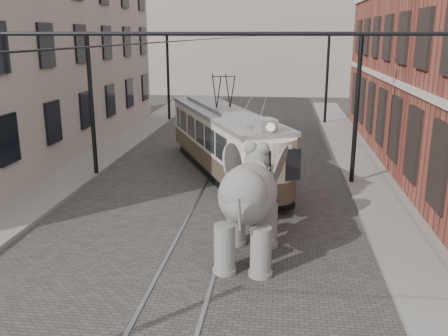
# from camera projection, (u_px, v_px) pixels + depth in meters

# --- Properties ---
(ground) EXTENTS (120.00, 120.00, 0.00)m
(ground) POSITION_uv_depth(u_px,v_px,m) (202.00, 237.00, 14.87)
(ground) COLOR #413E3C
(tram_rails) EXTENTS (1.54, 80.00, 0.02)m
(tram_rails) POSITION_uv_depth(u_px,v_px,m) (202.00, 237.00, 14.86)
(tram_rails) COLOR slate
(tram_rails) RESTS_ON ground
(sidewalk_right) EXTENTS (2.00, 60.00, 0.15)m
(sidewalk_right) POSITION_uv_depth(u_px,v_px,m) (406.00, 245.00, 14.16)
(sidewalk_right) COLOR slate
(sidewalk_right) RESTS_ON ground
(sidewalk_left) EXTENTS (2.00, 60.00, 0.15)m
(sidewalk_left) POSITION_uv_depth(u_px,v_px,m) (0.00, 225.00, 15.59)
(sidewalk_left) COLOR slate
(sidewalk_left) RESTS_ON ground
(stucco_building) EXTENTS (7.00, 24.00, 10.00)m
(stucco_building) POSITION_uv_depth(u_px,v_px,m) (15.00, 54.00, 24.39)
(stucco_building) COLOR gray
(stucco_building) RESTS_ON ground
(distant_block) EXTENTS (28.00, 10.00, 14.00)m
(distant_block) POSITION_uv_depth(u_px,v_px,m) (263.00, 24.00, 51.33)
(distant_block) COLOR gray
(distant_block) RESTS_ON ground
(catenary) EXTENTS (11.00, 30.20, 6.00)m
(catenary) POSITION_uv_depth(u_px,v_px,m) (217.00, 113.00, 18.89)
(catenary) COLOR black
(catenary) RESTS_ON ground
(tram) EXTENTS (6.47, 10.73, 4.27)m
(tram) POSITION_uv_depth(u_px,v_px,m) (223.00, 126.00, 21.14)
(tram) COLOR beige
(tram) RESTS_ON ground
(elephant) EXTENTS (2.92, 4.91, 2.91)m
(elephant) POSITION_uv_depth(u_px,v_px,m) (248.00, 208.00, 13.10)
(elephant) COLOR slate
(elephant) RESTS_ON ground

